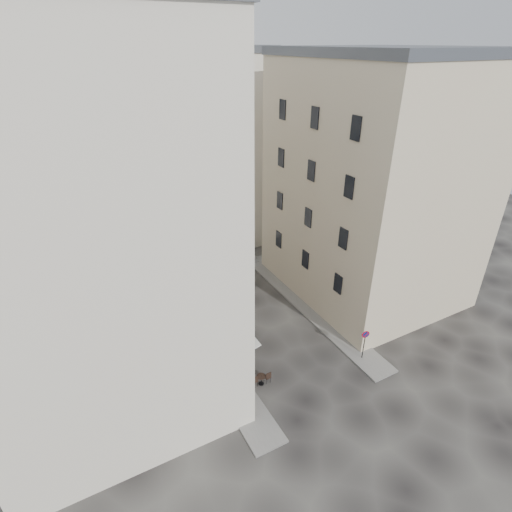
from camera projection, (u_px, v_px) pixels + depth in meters
ground at (278, 344)px, 28.18m from camera, size 90.00×90.00×0.00m
sidewalk_left at (198, 331)px, 29.39m from camera, size 2.00×22.00×0.12m
sidewalk_right at (306, 304)px, 32.35m from camera, size 2.00×18.00×0.12m
building_left at (85, 224)px, 21.25m from camera, size 12.20×16.20×20.60m
building_right at (374, 182)px, 30.84m from camera, size 12.20×14.20×18.60m
building_back at (169, 155)px, 38.08m from camera, size 18.20×10.20×18.60m
cafe_storefront at (215, 334)px, 26.27m from camera, size 1.74×7.30×3.50m
stone_steps at (210, 263)px, 37.75m from camera, size 9.00×3.15×0.80m
bollard_near at (243, 363)px, 25.81m from camera, size 0.12×0.12×0.98m
bollard_mid at (221, 332)px, 28.52m from camera, size 0.12×0.12×0.98m
bollard_far at (203, 307)px, 31.24m from camera, size 0.12×0.12×0.98m
no_parking_sign at (365, 339)px, 26.09m from camera, size 0.53×0.18×2.37m
bistro_table_a at (261, 379)px, 24.72m from camera, size 1.21×0.57×0.85m
bistro_table_b at (243, 355)px, 26.47m from camera, size 1.43×0.67×1.00m
bistro_table_c at (218, 337)px, 28.17m from camera, size 1.34×0.63×0.94m
bistro_table_d at (227, 329)px, 28.96m from camera, size 1.27×0.60×0.90m
bistro_table_e at (206, 313)px, 30.57m from camera, size 1.34×0.63×0.94m
pedestrian at (243, 325)px, 28.55m from camera, size 0.82×0.75×1.88m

